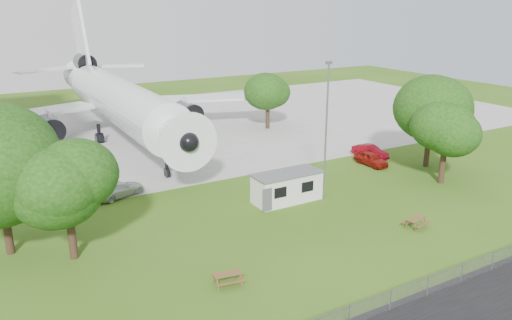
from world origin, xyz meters
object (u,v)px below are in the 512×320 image
site_cabin (287,187)px  picnic_east (416,227)px  airliner (117,98)px  picnic_west (228,284)px

site_cabin → picnic_east: (5.76, -9.57, -1.31)m
airliner → picnic_east: airliner is taller
site_cabin → picnic_east: bearing=-59.0°
picnic_west → picnic_east: same height
picnic_west → picnic_east: size_ratio=1.00×
airliner → picnic_east: (12.74, -38.19, -5.27)m
site_cabin → picnic_west: (-10.70, -9.68, -1.31)m
site_cabin → picnic_east: site_cabin is taller
picnic_west → picnic_east: 16.46m
site_cabin → picnic_west: 14.48m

